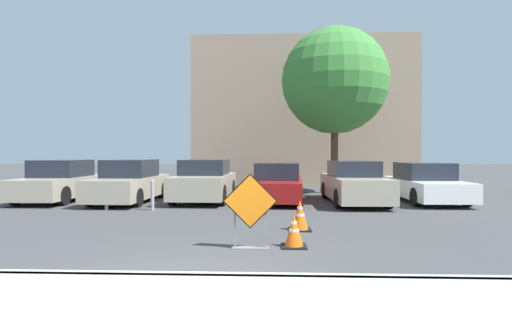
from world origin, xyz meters
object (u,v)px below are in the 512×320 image
(road_closed_sign, at_px, (250,208))
(parked_car_fifth, at_px, (354,183))
(traffic_cone_second, at_px, (300,215))
(parked_car_second, at_px, (130,183))
(bollard_nearest, at_px, (152,194))
(parked_car_nearest, at_px, (61,182))
(parked_car_sixth, at_px, (424,184))
(traffic_cone_nearest, at_px, (294,231))
(parked_car_third, at_px, (204,182))
(parked_car_fourth, at_px, (278,184))
(bollard_second, at_px, (107,195))

(road_closed_sign, xyz_separation_m, parked_car_fifth, (3.30, 6.93, -0.07))
(traffic_cone_second, relative_size, parked_car_second, 0.16)
(parked_car_second, distance_m, parked_car_fifth, 8.08)
(traffic_cone_second, bearing_deg, bollard_nearest, 145.29)
(parked_car_nearest, bearing_deg, parked_car_sixth, -178.68)
(parked_car_fifth, bearing_deg, traffic_cone_nearest, 68.71)
(traffic_cone_nearest, relative_size, bollard_nearest, 0.67)
(traffic_cone_second, xyz_separation_m, parked_car_sixth, (4.95, 5.67, 0.31))
(parked_car_fifth, bearing_deg, traffic_cone_second, 65.04)
(parked_car_second, relative_size, parked_car_third, 1.08)
(traffic_cone_second, distance_m, parked_car_sixth, 7.53)
(road_closed_sign, xyz_separation_m, traffic_cone_nearest, (0.82, 0.19, -0.46))
(parked_car_nearest, bearing_deg, bollard_nearest, 150.51)
(road_closed_sign, bearing_deg, parked_car_second, 124.50)
(road_closed_sign, height_order, traffic_cone_second, road_closed_sign)
(road_closed_sign, xyz_separation_m, parked_car_fourth, (0.61, 7.23, -0.11))
(traffic_cone_second, distance_m, parked_car_second, 7.77)
(parked_car_second, xyz_separation_m, bollard_nearest, (1.48, -2.12, -0.20))
(parked_car_nearest, distance_m, parked_car_sixth, 13.47)
(parked_car_second, height_order, parked_car_fifth, parked_car_second)
(bollard_second, bearing_deg, traffic_cone_nearest, -39.92)
(parked_car_fifth, xyz_separation_m, bollard_nearest, (-6.60, -2.09, -0.19))
(bollard_nearest, bearing_deg, parked_car_fourth, 31.41)
(road_closed_sign, bearing_deg, bollard_second, 134.41)
(parked_car_sixth, xyz_separation_m, bollard_second, (-10.73, -2.66, -0.19))
(traffic_cone_nearest, xyz_separation_m, bollard_nearest, (-4.12, 4.65, 0.19))
(parked_car_fifth, bearing_deg, bollard_nearest, 16.46)
(traffic_cone_second, height_order, parked_car_nearest, parked_car_nearest)
(road_closed_sign, relative_size, parked_car_sixth, 0.31)
(parked_car_sixth, bearing_deg, parked_car_second, 2.27)
(traffic_cone_nearest, distance_m, bollard_nearest, 6.22)
(bollard_second, bearing_deg, parked_car_fifth, 14.55)
(bollard_nearest, relative_size, bollard_second, 1.09)
(road_closed_sign, relative_size, bollard_second, 1.61)
(parked_car_nearest, height_order, bollard_nearest, parked_car_nearest)
(parked_car_nearest, xyz_separation_m, parked_car_sixth, (13.46, 0.30, -0.04))
(parked_car_third, bearing_deg, parked_car_second, 7.60)
(road_closed_sign, relative_size, parked_car_nearest, 0.32)
(parked_car_second, bearing_deg, parked_car_sixth, -176.04)
(traffic_cone_second, relative_size, bollard_nearest, 0.74)
(traffic_cone_nearest, bearing_deg, parked_car_fifth, 69.80)
(bollard_second, bearing_deg, bollard_nearest, 0.00)
(parked_car_third, distance_m, parked_car_sixth, 8.08)
(traffic_cone_nearest, height_order, traffic_cone_second, traffic_cone_second)
(parked_car_third, height_order, bollard_nearest, parked_car_third)
(parked_car_nearest, xyz_separation_m, bollard_nearest, (4.17, -2.36, -0.19))
(bollard_second, bearing_deg, road_closed_sign, -45.59)
(traffic_cone_second, bearing_deg, bollard_second, 152.52)
(traffic_cone_nearest, relative_size, parked_car_nearest, 0.15)
(traffic_cone_second, height_order, parked_car_fifth, parked_car_fifth)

